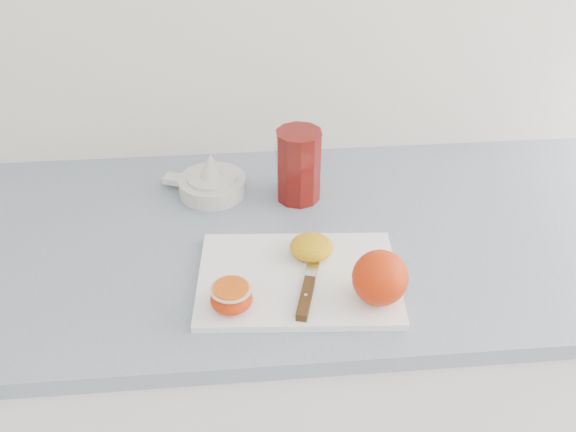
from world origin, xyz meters
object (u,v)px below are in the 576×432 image
(citrus_juicer, at_px, (211,182))
(red_tumbler, at_px, (299,168))
(counter, at_px, (262,394))
(cutting_board, at_px, (298,279))
(half_orange, at_px, (231,297))

(citrus_juicer, xyz_separation_m, red_tumbler, (0.17, -0.03, 0.04))
(counter, relative_size, red_tumbler, 16.22)
(counter, xyz_separation_m, red_tumbler, (0.09, 0.11, 0.51))
(counter, bearing_deg, red_tumbler, 51.54)
(red_tumbler, bearing_deg, cutting_board, -95.92)
(counter, height_order, citrus_juicer, citrus_juicer)
(cutting_board, xyz_separation_m, red_tumbler, (0.03, 0.25, 0.06))
(counter, distance_m, half_orange, 0.52)
(counter, relative_size, half_orange, 35.74)
(counter, xyz_separation_m, half_orange, (-0.05, -0.21, 0.48))
(half_orange, relative_size, red_tumbler, 0.45)
(cutting_board, distance_m, half_orange, 0.13)
(citrus_juicer, bearing_deg, cutting_board, -63.32)
(cutting_board, bearing_deg, half_orange, -149.19)
(counter, xyz_separation_m, cutting_board, (0.06, -0.14, 0.45))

